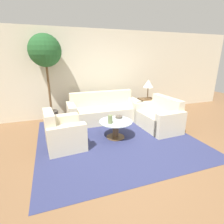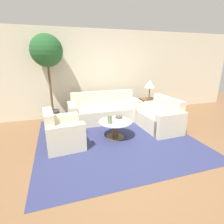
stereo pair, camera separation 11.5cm
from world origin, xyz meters
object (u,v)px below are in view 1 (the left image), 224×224
(coffee_table, at_px, (116,127))
(potted_plant, at_px, (45,56))
(table_lamp, at_px, (148,84))
(bowl, at_px, (119,117))
(sofa_main, at_px, (104,111))
(loveseat, at_px, (159,118))
(armchair, at_px, (62,134))
(vase, at_px, (110,119))

(coffee_table, xyz_separation_m, potted_plant, (-1.37, 1.54, 1.57))
(table_lamp, bearing_deg, bowl, -143.54)
(sofa_main, bearing_deg, loveseat, -40.85)
(coffee_table, bearing_deg, armchair, -178.89)
(coffee_table, xyz_separation_m, bowl, (0.15, 0.18, 0.17))
(sofa_main, distance_m, armchair, 1.79)
(sofa_main, height_order, coffee_table, sofa_main)
(vase, distance_m, bowl, 0.41)
(loveseat, bearing_deg, vase, -81.56)
(potted_plant, bearing_deg, sofa_main, -11.97)
(bowl, bearing_deg, table_lamp, 36.46)
(coffee_table, height_order, vase, vase)
(armchair, relative_size, coffee_table, 1.21)
(table_lamp, bearing_deg, coffee_table, -141.83)
(coffee_table, relative_size, vase, 4.18)
(table_lamp, bearing_deg, loveseat, -102.47)
(loveseat, distance_m, bowl, 1.15)
(coffee_table, relative_size, table_lamp, 1.27)
(loveseat, bearing_deg, sofa_main, -133.10)
(loveseat, xyz_separation_m, potted_plant, (-2.65, 1.35, 1.56))
(loveseat, distance_m, coffee_table, 1.30)
(sofa_main, distance_m, vase, 1.35)
(table_lamp, height_order, potted_plant, potted_plant)
(armchair, bearing_deg, table_lamp, -70.65)
(potted_plant, distance_m, vase, 2.42)
(armchair, bearing_deg, bowl, -86.12)
(bowl, bearing_deg, loveseat, 0.58)
(armchair, distance_m, coffee_table, 1.20)
(potted_plant, bearing_deg, armchair, -83.79)
(loveseat, height_order, potted_plant, potted_plant)
(potted_plant, distance_m, bowl, 2.47)
(table_lamp, distance_m, vase, 2.16)
(sofa_main, height_order, vase, sofa_main)
(loveseat, bearing_deg, armchair, -87.29)
(armchair, xyz_separation_m, table_lamp, (2.70, 1.21, 0.73))
(armchair, height_order, bowl, armchair)
(sofa_main, distance_m, potted_plant, 2.15)
(loveseat, height_order, bowl, loveseat)
(sofa_main, height_order, loveseat, sofa_main)
(sofa_main, xyz_separation_m, coffee_table, (-0.09, -1.23, -0.01))
(armchair, distance_m, loveseat, 2.49)
(vase, relative_size, bowl, 1.09)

